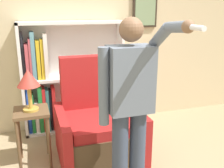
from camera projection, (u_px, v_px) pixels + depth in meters
The scene contains 6 objects.
wall_back at pixel (81, 34), 3.86m from camera, with size 8.00×0.11×2.80m.
bookcase at pixel (60, 81), 3.79m from camera, with size 1.47×0.28×1.61m.
armchair at pixel (97, 127), 3.23m from camera, with size 0.97×0.92×1.21m.
person_standing at pixel (130, 104), 2.29m from camera, with size 0.53×0.78×1.72m.
side_table at pixel (32, 122), 2.98m from camera, with size 0.38×0.38×0.68m.
table_lamp at pixel (28, 81), 2.84m from camera, with size 0.25×0.25×0.47m.
Camera 1 is at (-0.74, -1.84, 1.80)m, focal length 42.00 mm.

